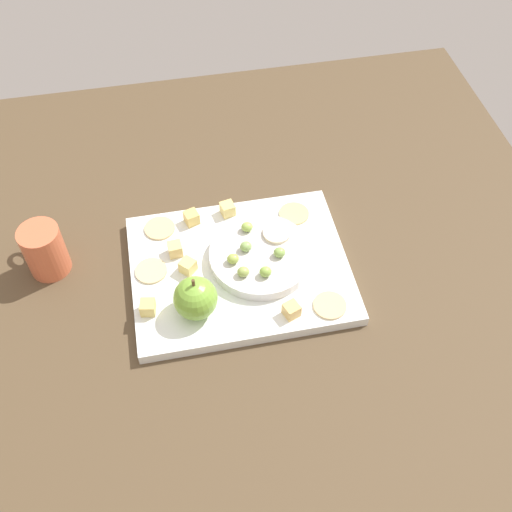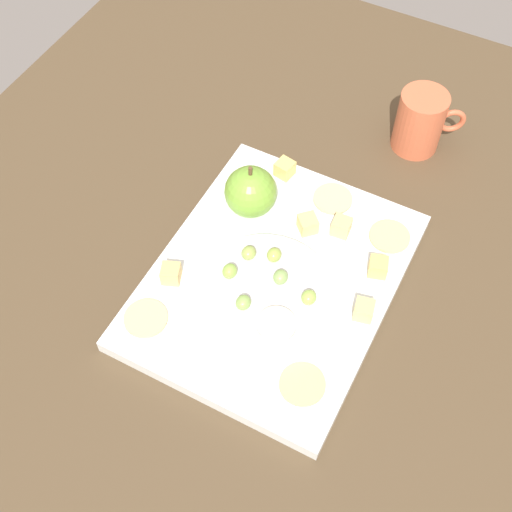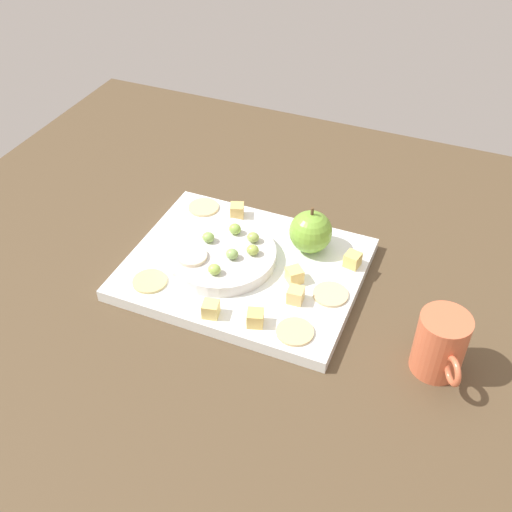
# 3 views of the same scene
# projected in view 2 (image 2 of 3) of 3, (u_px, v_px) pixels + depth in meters

# --- Properties ---
(table) EXTENTS (1.18, 1.09, 0.03)m
(table) POSITION_uv_depth(u_px,v_px,m) (284.00, 296.00, 0.88)
(table) COLOR brown
(table) RESTS_ON ground
(platter) EXTENTS (0.36, 0.28, 0.02)m
(platter) POSITION_uv_depth(u_px,v_px,m) (273.00, 281.00, 0.86)
(platter) COLOR white
(platter) RESTS_ON table
(serving_dish) EXTENTS (0.17, 0.17, 0.02)m
(serving_dish) POSITION_uv_depth(u_px,v_px,m) (264.00, 296.00, 0.83)
(serving_dish) COLOR silver
(serving_dish) RESTS_ON platter
(apple_whole) EXTENTS (0.07, 0.07, 0.07)m
(apple_whole) POSITION_uv_depth(u_px,v_px,m) (251.00, 192.00, 0.89)
(apple_whole) COLOR #79B039
(apple_whole) RESTS_ON platter
(apple_stem) EXTENTS (0.01, 0.01, 0.01)m
(apple_stem) POSITION_uv_depth(u_px,v_px,m) (250.00, 171.00, 0.85)
(apple_stem) COLOR brown
(apple_stem) RESTS_ON apple_whole
(cheese_cube_0) EXTENTS (0.03, 0.03, 0.02)m
(cheese_cube_0) POSITION_uv_depth(u_px,v_px,m) (171.00, 274.00, 0.84)
(cheese_cube_0) COLOR #EEC26E
(cheese_cube_0) RESTS_ON platter
(cheese_cube_1) EXTENTS (0.02, 0.02, 0.02)m
(cheese_cube_1) POSITION_uv_depth(u_px,v_px,m) (341.00, 226.00, 0.89)
(cheese_cube_1) COLOR #E6C578
(cheese_cube_1) RESTS_ON platter
(cheese_cube_2) EXTENTS (0.03, 0.03, 0.02)m
(cheese_cube_2) POSITION_uv_depth(u_px,v_px,m) (363.00, 312.00, 0.81)
(cheese_cube_2) COLOR #ECD377
(cheese_cube_2) RESTS_ON platter
(cheese_cube_3) EXTENTS (0.03, 0.03, 0.02)m
(cheese_cube_3) POSITION_uv_depth(u_px,v_px,m) (378.00, 267.00, 0.85)
(cheese_cube_3) COLOR #E8C567
(cheese_cube_3) RESTS_ON platter
(cheese_cube_4) EXTENTS (0.03, 0.03, 0.02)m
(cheese_cube_4) POSITION_uv_depth(u_px,v_px,m) (308.00, 224.00, 0.89)
(cheese_cube_4) COLOR #F2D177
(cheese_cube_4) RESTS_ON platter
(cheese_cube_5) EXTENTS (0.03, 0.03, 0.02)m
(cheese_cube_5) POSITION_uv_depth(u_px,v_px,m) (285.00, 169.00, 0.94)
(cheese_cube_5) COLOR #E3CA6B
(cheese_cube_5) RESTS_ON platter
(cracker_0) EXTENTS (0.05, 0.05, 0.00)m
(cracker_0) POSITION_uv_depth(u_px,v_px,m) (302.00, 384.00, 0.77)
(cracker_0) COLOR #D2C07C
(cracker_0) RESTS_ON platter
(cracker_1) EXTENTS (0.05, 0.05, 0.00)m
(cracker_1) POSITION_uv_depth(u_px,v_px,m) (334.00, 199.00, 0.92)
(cracker_1) COLOR #D4BD8C
(cracker_1) RESTS_ON platter
(cracker_2) EXTENTS (0.05, 0.05, 0.00)m
(cracker_2) POSITION_uv_depth(u_px,v_px,m) (390.00, 236.00, 0.89)
(cracker_2) COLOR #D8BA83
(cracker_2) RESTS_ON platter
(cracker_3) EXTENTS (0.05, 0.05, 0.00)m
(cracker_3) POSITION_uv_depth(u_px,v_px,m) (146.00, 318.00, 0.82)
(cracker_3) COLOR #D6BB87
(cracker_3) RESTS_ON platter
(grape_0) EXTENTS (0.02, 0.02, 0.02)m
(grape_0) POSITION_uv_depth(u_px,v_px,m) (309.00, 297.00, 0.81)
(grape_0) COLOR #9DC355
(grape_0) RESTS_ON serving_dish
(grape_1) EXTENTS (0.02, 0.02, 0.02)m
(grape_1) POSITION_uv_depth(u_px,v_px,m) (249.00, 252.00, 0.84)
(grape_1) COLOR #98AF54
(grape_1) RESTS_ON serving_dish
(grape_2) EXTENTS (0.02, 0.02, 0.02)m
(grape_2) POSITION_uv_depth(u_px,v_px,m) (283.00, 278.00, 0.82)
(grape_2) COLOR #8BB05F
(grape_2) RESTS_ON serving_dish
(grape_3) EXTENTS (0.02, 0.02, 0.02)m
(grape_3) POSITION_uv_depth(u_px,v_px,m) (243.00, 302.00, 0.80)
(grape_3) COLOR #8BB256
(grape_3) RESTS_ON serving_dish
(grape_4) EXTENTS (0.02, 0.02, 0.02)m
(grape_4) POSITION_uv_depth(u_px,v_px,m) (230.00, 271.00, 0.83)
(grape_4) COLOR #91BA4D
(grape_4) RESTS_ON serving_dish
(grape_5) EXTENTS (0.02, 0.02, 0.02)m
(grape_5) POSITION_uv_depth(u_px,v_px,m) (274.00, 255.00, 0.84)
(grape_5) COLOR #9EB54F
(grape_5) RESTS_ON serving_dish
(apple_slice_0) EXTENTS (0.05, 0.05, 0.01)m
(apple_slice_0) POSITION_uv_depth(u_px,v_px,m) (276.00, 324.00, 0.79)
(apple_slice_0) COLOR beige
(apple_slice_0) RESTS_ON serving_dish
(cup) EXTENTS (0.07, 0.09, 0.09)m
(cup) POSITION_uv_depth(u_px,v_px,m) (420.00, 121.00, 0.97)
(cup) COLOR #D86642
(cup) RESTS_ON table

